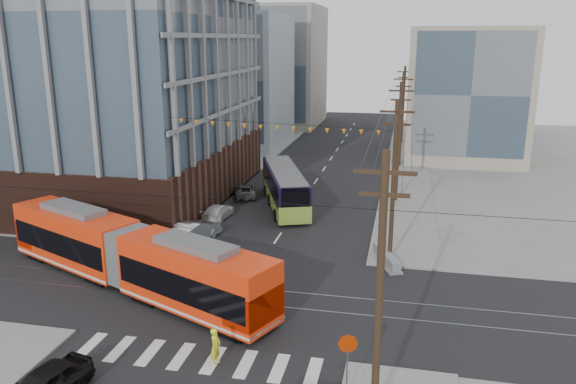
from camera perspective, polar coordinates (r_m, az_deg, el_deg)
ground at (r=30.55m, az=-7.16°, el=-13.51°), size 160.00×160.00×0.00m
office_building at (r=57.37m, az=-21.52°, el=13.94°), size 30.00×25.00×28.60m
bg_bldg_nw_near at (r=81.68m, az=-6.81°, el=11.25°), size 18.00×16.00×18.00m
bg_bldg_ne_near at (r=73.80m, az=17.55°, el=9.45°), size 14.00×14.00×16.00m
bg_bldg_nw_far at (r=100.00m, az=-1.41°, el=12.66°), size 16.00×18.00×20.00m
bg_bldg_ne_far at (r=93.91m, az=17.67°, el=9.95°), size 16.00×16.00×14.00m
utility_pole_near at (r=21.27m, az=9.25°, el=-10.45°), size 0.30×0.30×11.00m
utility_pole_far at (r=81.70m, az=11.63°, el=8.58°), size 0.30×0.30×11.00m
streetcar at (r=35.26m, az=-15.68°, el=-6.31°), size 20.29×11.21×4.03m
city_bus at (r=50.36m, az=-0.34°, el=0.48°), size 6.83×12.60×3.52m
parked_car_silver at (r=42.26m, az=-9.60°, el=-4.02°), size 3.01×5.30×1.65m
parked_car_white at (r=47.56m, az=-7.13°, el=-1.99°), size 1.96×4.29×1.22m
parked_car_grey at (r=53.81m, az=-4.42°, el=0.15°), size 3.40×4.86×1.23m
pedestrian at (r=27.14m, az=-7.37°, el=-15.30°), size 0.48×0.69×1.81m
stop_sign at (r=24.71m, az=6.03°, el=-17.37°), size 1.00×1.00×2.73m
jersey_barrier at (r=38.60m, az=9.97°, el=-6.62°), size 2.31×4.04×0.80m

